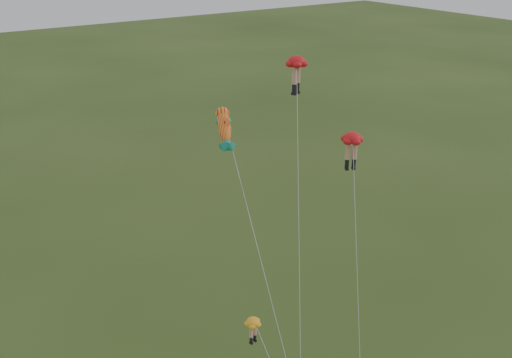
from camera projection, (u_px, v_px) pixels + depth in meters
legs_kite_red_high at (297, 71)px, 33.23m from camera, size 6.04×8.80×18.93m
legs_kite_red_mid at (352, 145)px, 33.52m from camera, size 4.29×6.77×14.77m
legs_kite_yellow at (257, 332)px, 29.11m from camera, size 1.32×5.89×7.48m
fish_kite at (225, 127)px, 34.30m from camera, size 2.50×11.84×15.96m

